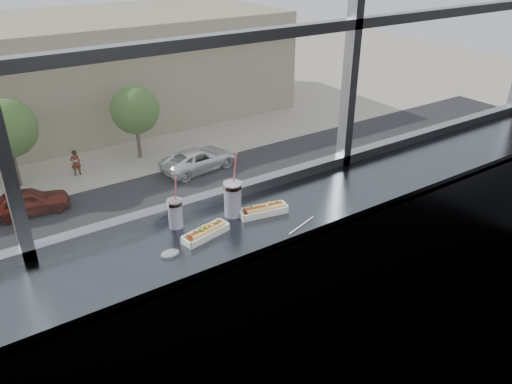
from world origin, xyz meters
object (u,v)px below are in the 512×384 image
car_near_e (287,200)px  tree_right (135,110)px  soda_cup_right (233,197)px  car_far_b (27,198)px  tree_center (7,128)px  car_far_c (198,156)px  soda_cup_left (175,212)px  loose_straw (302,225)px  hotdog_tray_left (206,232)px  pedestrian_c (75,160)px  wrapper (170,253)px  hotdog_tray_right (263,210)px  car_near_c (59,274)px

car_near_e → tree_right: tree_right is taller
soda_cup_right → tree_right: 31.06m
car_far_b → tree_center: bearing=3.1°
car_far_c → soda_cup_right: bearing=146.6°
soda_cup_left → loose_straw: size_ratio=1.36×
hotdog_tray_left → pedestrian_c: (5.45, 27.81, -11.08)m
tree_center → tree_right: (7.66, 0.00, -0.29)m
soda_cup_left → wrapper: (-0.14, -0.22, -0.08)m
soda_cup_right → wrapper: soda_cup_right is taller
hotdog_tray_right → tree_right: 31.07m
soda_cup_right → car_near_e: soda_cup_right is taller
soda_cup_left → pedestrian_c: soda_cup_left is taller
hotdog_tray_left → car_far_b: size_ratio=0.05×
car_far_b → pedestrian_c: size_ratio=2.85×
hotdog_tray_left → soda_cup_right: size_ratio=0.73×
loose_straw → tree_right: (9.34, 28.49, -8.74)m
car_far_c → car_far_b: bearing=82.9°
soda_cup_left → tree_right: (9.89, 28.13, -8.82)m
hotdog_tray_right → car_near_e: hotdog_tray_right is taller
car_near_e → tree_center: tree_center is taller
soda_cup_left → car_near_e: (13.30, 16.13, -11.10)m
wrapper → soda_cup_left: bearing=57.9°
car_near_e → tree_center: (-11.06, 12.00, 2.56)m
wrapper → car_near_c: size_ratio=0.01×
tree_right → tree_center: bearing=-180.0°
tree_center → car_near_c: bearing=-93.0°
hotdog_tray_left → pedestrian_c: bearing=66.6°
hotdog_tray_right → soda_cup_right: soda_cup_right is taller
car_near_e → car_near_c: 11.70m
wrapper → car_far_c: bearing=63.0°
car_near_c → tree_center: tree_center is taller
hotdog_tray_right → tree_center: hotdog_tray_right is taller
tree_center → car_far_b: bearing=-93.3°
soda_cup_left → car_near_c: bearing=84.3°
hotdog_tray_right → car_far_b: (1.55, 24.28, -11.11)m
loose_straw → car_far_c: (11.72, 24.49, -11.12)m
wrapper → tree_right: bearing=70.5°
soda_cup_left → wrapper: soda_cup_left is taller
soda_cup_right → car_far_c: bearing=63.7°
hotdog_tray_right → pedestrian_c: bearing=90.6°
loose_straw → tree_right: size_ratio=0.04×
pedestrian_c → soda_cup_right: bearing=79.3°
car_far_b → car_far_c: (10.27, 0.00, -0.03)m
car_near_e → tree_center: bearing=48.3°
loose_straw → tree_center: size_ratio=0.04×
hotdog_tray_right → soda_cup_right: (-0.14, 0.08, 0.08)m
tree_center → hotdog_tray_left: bearing=-94.3°
hotdog_tray_left → loose_straw: (0.47, -0.19, -0.02)m
car_near_c → pedestrian_c: bearing=-17.0°
soda_cup_right → pedestrian_c: 30.32m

